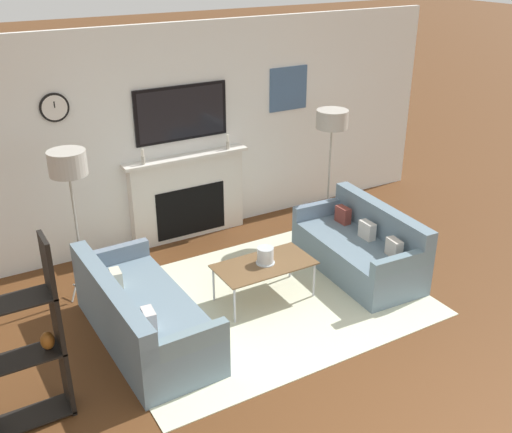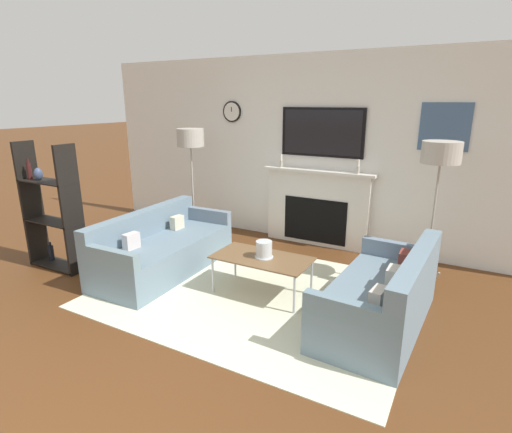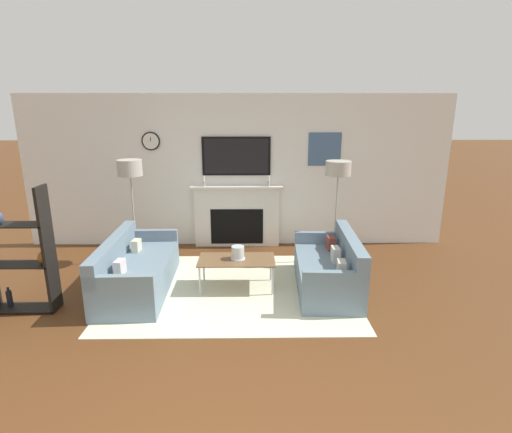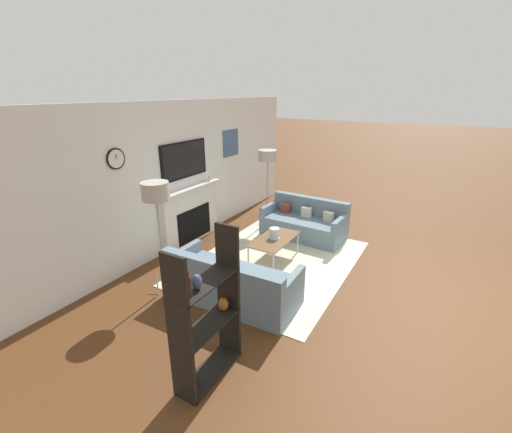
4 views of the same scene
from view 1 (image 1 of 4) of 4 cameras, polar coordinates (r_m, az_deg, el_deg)
The scene contains 9 objects.
fireplace_wall at distance 7.60m, azimuth -7.03°, elevation 6.85°, with size 7.60×0.28×2.70m.
area_rug at distance 6.54m, azimuth 0.50°, elevation -8.04°, with size 3.30×2.52×0.01m.
couch_left at distance 5.93m, azimuth -10.84°, elevation -9.31°, with size 0.86×1.90×0.74m.
couch_right at distance 7.09m, azimuth 9.94°, elevation -3.08°, with size 0.88×1.69×0.78m.
coffee_table at distance 6.38m, azimuth 0.78°, elevation -4.76°, with size 1.06×0.55×0.43m.
hurricane_candle at distance 6.34m, azimuth 0.90°, elevation -3.82°, with size 0.20×0.20×0.18m.
floor_lamp_left at distance 6.20m, azimuth -17.49°, elevation 4.64°, with size 0.38×0.38×1.69m.
floor_lamp_right at distance 7.53m, azimuth 7.26°, elevation 8.98°, with size 0.40×0.40×1.67m.
shelf_unit at distance 5.01m, azimuth -22.67°, elevation -11.41°, with size 0.82×0.28×1.59m.
Camera 1 is at (-2.82, -1.58, 3.56)m, focal length 42.00 mm.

